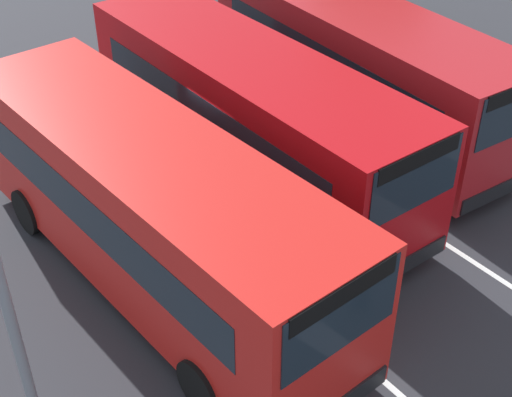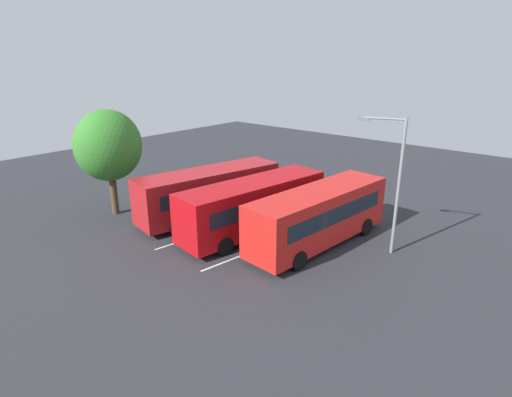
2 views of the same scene
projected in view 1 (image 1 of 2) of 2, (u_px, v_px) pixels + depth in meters
ground_plane at (264, 190)px, 16.13m from camera, size 60.28×60.28×0.00m
bus_far_left at (152, 207)px, 12.74m from camera, size 9.44×3.25×3.06m
bus_center_left at (251, 115)px, 15.50m from camera, size 9.50×3.69×3.06m
bus_center_right at (360, 64)px, 17.59m from camera, size 9.54×4.23×3.06m
lane_stripe_outer_left at (204, 225)px, 15.09m from camera, size 11.24×1.74×0.01m
lane_stripe_inner_left at (316, 160)px, 17.17m from camera, size 11.24×1.74×0.01m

